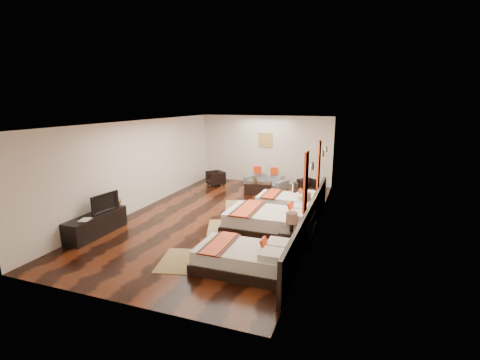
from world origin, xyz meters
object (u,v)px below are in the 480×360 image
at_px(figurine, 115,200).
at_px(book, 80,220).
at_px(nightstand_b, 306,213).
at_px(nightstand_a, 291,239).
at_px(bed_near, 244,258).
at_px(tv, 103,202).
at_px(bed_mid, 271,222).
at_px(coffee_table, 258,188).
at_px(bed_far, 287,202).
at_px(table_plant, 255,179).
at_px(armchair_left, 215,178).
at_px(tv_console, 96,224).
at_px(sofa, 266,181).
at_px(armchair_right, 308,186).

bearing_deg(figurine, book, -90.00).
bearing_deg(nightstand_b, nightstand_a, -90.00).
relative_size(bed_near, tv, 2.22).
xyz_separation_m(bed_mid, coffee_table, (-1.45, 3.68, -0.10)).
height_order(bed_far, table_plant, bed_far).
relative_size(nightstand_b, armchair_left, 1.40).
xyz_separation_m(tv_console, sofa, (2.75, 6.38, -0.02)).
height_order(nightstand_b, figurine, nightstand_b).
bearing_deg(armchair_left, armchair_right, 38.46).
bearing_deg(armchair_left, table_plant, 20.36).
distance_m(tv, armchair_right, 7.20).
relative_size(bed_near, figurine, 5.91).
distance_m(bed_mid, figurine, 4.31).
bearing_deg(armchair_left, bed_near, -22.12).
relative_size(bed_far, armchair_right, 3.03).
bearing_deg(armchair_right, bed_mid, -141.69).
distance_m(tv_console, table_plant, 5.92).
height_order(bed_mid, bed_far, bed_mid).
bearing_deg(armchair_right, table_plant, 150.19).
bearing_deg(table_plant, sofa, 84.91).
xyz_separation_m(figurine, table_plant, (2.65, 4.51, -0.17)).
xyz_separation_m(tv, book, (-0.05, -0.74, -0.24)).
bearing_deg(tv, bed_mid, -64.66).
height_order(book, coffee_table, book).
xyz_separation_m(nightstand_a, coffee_table, (-2.20, 4.75, -0.14)).
distance_m(tv_console, book, 0.57).
bearing_deg(bed_far, book, -134.75).
height_order(nightstand_a, sofa, nightstand_a).
xyz_separation_m(nightstand_b, tv_console, (-4.95, -2.63, -0.04)).
relative_size(bed_mid, armchair_right, 3.78).
bearing_deg(tv, armchair_left, -0.10).
relative_size(bed_mid, book, 7.45).
bearing_deg(armchair_left, sofa, 51.31).
bearing_deg(bed_mid, sofa, 107.10).
xyz_separation_m(nightstand_a, armchair_left, (-4.22, 5.38, -0.05)).
xyz_separation_m(bed_far, nightstand_a, (0.75, -3.15, 0.10)).
bearing_deg(coffee_table, armchair_left, 162.60).
bearing_deg(nightstand_a, armchair_left, 128.10).
xyz_separation_m(nightstand_a, table_plant, (-2.30, 4.71, 0.21)).
distance_m(nightstand_b, sofa, 4.35).
bearing_deg(figurine, tv_console, -90.00).
bearing_deg(bed_near, coffee_table, 103.97).
relative_size(tv, sofa, 0.49).
xyz_separation_m(bed_near, figurine, (-4.19, 1.28, 0.46)).
bearing_deg(armchair_left, tv_console, -57.31).
relative_size(nightstand_b, figurine, 2.76).
relative_size(nightstand_a, armchair_left, 1.50).
bearing_deg(nightstand_a, armchair_right, 94.80).
relative_size(bed_near, table_plant, 6.58).
distance_m(bed_mid, book, 4.72).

